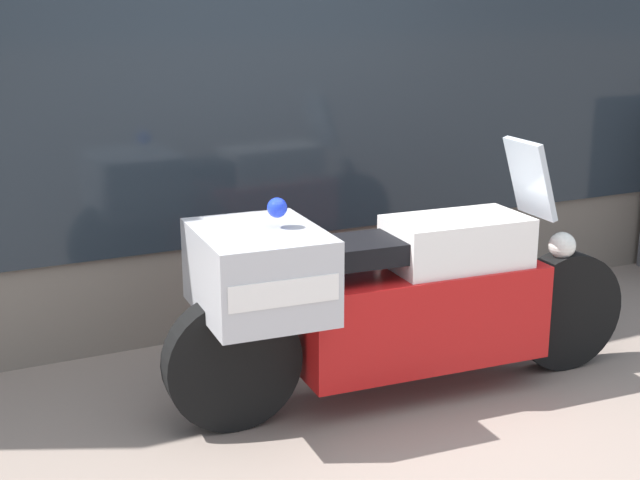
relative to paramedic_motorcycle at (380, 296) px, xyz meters
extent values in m
plane|color=gray|center=(-0.24, -0.66, -0.53)|extent=(60.00, 60.00, 0.00)
cube|color=#6B6056|center=(-0.24, 1.34, 1.14)|extent=(6.52, 0.40, 3.35)
cube|color=#1E262D|center=(0.25, 1.13, 1.19)|extent=(5.24, 0.02, 2.35)
cube|color=slate|center=(0.21, 1.35, -0.26)|extent=(5.02, 0.30, 0.55)
cube|color=silver|center=(0.21, 1.49, 0.67)|extent=(5.02, 0.02, 1.35)
cube|color=beige|center=(0.21, 1.35, 1.34)|extent=(5.02, 0.30, 0.02)
cube|color=white|center=(-1.36, 1.29, 0.15)|extent=(0.19, 0.02, 0.27)
cube|color=#2D8E42|center=(0.21, 1.29, 0.15)|extent=(0.19, 0.01, 0.27)
cube|color=orange|center=(1.78, 1.29, 0.15)|extent=(0.19, 0.02, 0.27)
cylinder|color=black|center=(1.07, -0.07, -0.22)|extent=(0.63, 0.18, 0.63)
cylinder|color=black|center=(-0.73, 0.05, -0.22)|extent=(0.63, 0.18, 0.63)
cube|color=#B71414|center=(0.22, -0.01, -0.13)|extent=(1.26, 0.51, 0.47)
cube|color=white|center=(0.40, -0.03, 0.21)|extent=(0.70, 0.43, 0.27)
cube|color=black|center=(-0.06, 0.00, 0.23)|extent=(0.74, 0.37, 0.10)
cube|color=#B7B7BC|center=(-0.60, 0.04, 0.19)|extent=(0.58, 0.70, 0.38)
cube|color=white|center=(-0.60, 0.04, 0.19)|extent=(0.53, 0.70, 0.11)
cube|color=#B2BCC6|center=(0.81, -0.06, 0.50)|extent=(0.17, 0.31, 0.39)
sphere|color=white|center=(1.03, -0.07, 0.14)|extent=(0.14, 0.14, 0.14)
sphere|color=blue|center=(-0.51, 0.04, 0.47)|extent=(0.09, 0.09, 0.09)
camera|label=1|loc=(-2.01, -3.46, 1.38)|focal=50.00mm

